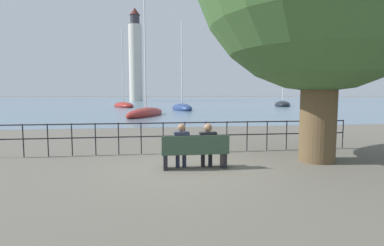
# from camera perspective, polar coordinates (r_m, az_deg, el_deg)

# --- Properties ---
(ground_plane) EXTENTS (1000.00, 1000.00, 0.00)m
(ground_plane) POSITION_cam_1_polar(r_m,az_deg,el_deg) (8.09, 0.52, -8.57)
(ground_plane) COLOR #605B51
(harbor_water) EXTENTS (600.00, 300.00, 0.01)m
(harbor_water) POSITION_cam_1_polar(r_m,az_deg,el_deg) (167.88, -7.98, 4.67)
(harbor_water) COLOR slate
(harbor_water) RESTS_ON ground_plane
(park_bench) EXTENTS (1.77, 0.45, 0.90)m
(park_bench) POSITION_cam_1_polar(r_m,az_deg,el_deg) (7.94, 0.59, -5.66)
(park_bench) COLOR #334C38
(park_bench) RESTS_ON ground_plane
(seated_person_left) EXTENTS (0.40, 0.35, 1.20)m
(seated_person_left) POSITION_cam_1_polar(r_m,az_deg,el_deg) (7.93, -2.02, -3.99)
(seated_person_left) COLOR #2D3347
(seated_person_left) RESTS_ON ground_plane
(seated_person_right) EXTENTS (0.45, 0.35, 1.20)m
(seated_person_right) POSITION_cam_1_polar(r_m,az_deg,el_deg) (8.03, 3.00, -3.86)
(seated_person_right) COLOR black
(seated_person_right) RESTS_ON ground_plane
(promenade_railing) EXTENTS (11.68, 0.04, 1.05)m
(promenade_railing) POSITION_cam_1_polar(r_m,az_deg,el_deg) (10.08, -1.38, -1.79)
(promenade_railing) COLOR black
(promenade_railing) RESTS_ON ground_plane
(sailboat_0) EXTENTS (4.39, 5.88, 9.10)m
(sailboat_0) POSITION_cam_1_polar(r_m,az_deg,el_deg) (53.44, 16.84, 3.39)
(sailboat_0) COLOR black
(sailboat_0) RESTS_ON ground_plane
(sailboat_1) EXTENTS (4.70, 7.19, 12.70)m
(sailboat_1) POSITION_cam_1_polar(r_m,az_deg,el_deg) (49.04, -12.91, 3.33)
(sailboat_1) COLOR maroon
(sailboat_1) RESTS_ON ground_plane
(sailboat_2) EXTENTS (3.09, 5.53, 11.34)m
(sailboat_2) POSITION_cam_1_polar(r_m,az_deg,el_deg) (38.05, -1.93, 2.95)
(sailboat_2) COLOR navy
(sailboat_2) RESTS_ON ground_plane
(sailboat_3) EXTENTS (4.44, 8.10, 10.89)m
(sailboat_3) POSITION_cam_1_polar(r_m,az_deg,el_deg) (28.12, -8.78, 1.93)
(sailboat_3) COLOR maroon
(sailboat_3) RESTS_ON ground_plane
(harbor_lighthouse) EXTENTS (4.08, 4.08, 28.64)m
(harbor_lighthouse) POSITION_cam_1_polar(r_m,az_deg,el_deg) (96.91, -10.71, 12.03)
(harbor_lighthouse) COLOR beige
(harbor_lighthouse) RESTS_ON ground_plane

